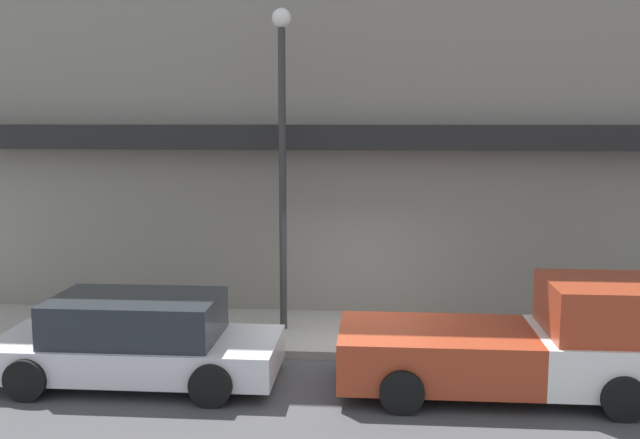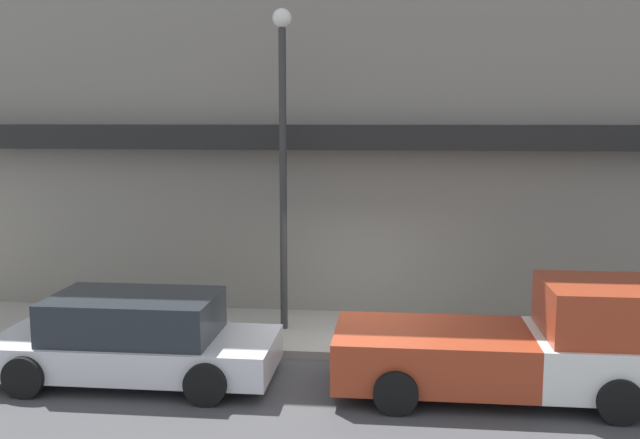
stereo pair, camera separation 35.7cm
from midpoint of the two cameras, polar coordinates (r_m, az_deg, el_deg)
The scene contains 7 objects.
ground_plane at distance 12.75m, azimuth 2.11°, elevation -11.29°, with size 80.00×80.00×0.00m, color #424244.
sidewalk at distance 14.02m, azimuth 2.35°, elevation -9.14°, with size 36.00×2.73×0.16m.
building at distance 16.32m, azimuth 2.91°, elevation 13.53°, with size 19.80×3.80×11.60m.
pickup_truck at distance 11.54m, azimuth 15.18°, elevation -9.61°, with size 5.00×2.13×1.79m.
parked_car at distance 12.05m, azimuth -15.25°, elevation -9.30°, with size 4.57×2.06×1.40m.
fire_hydrant at distance 13.54m, azimuth -12.49°, elevation -8.17°, with size 0.18×0.18×0.66m.
street_lamp at distance 13.54m, azimuth -3.80°, elevation 6.74°, with size 0.36×0.36×6.09m.
Camera 1 is at (0.31, -12.04, 4.21)m, focal length 40.00 mm.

